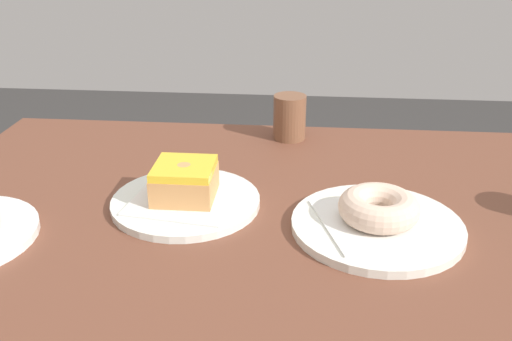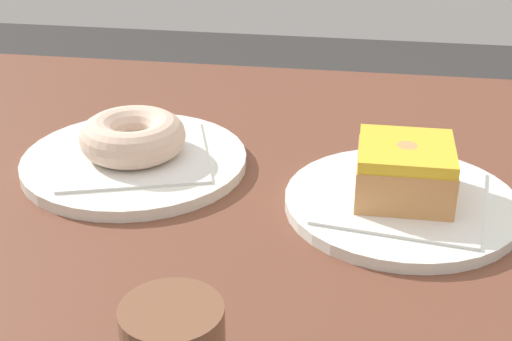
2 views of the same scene
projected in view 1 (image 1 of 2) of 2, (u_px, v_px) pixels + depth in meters
name	position (u px, v px, depth m)	size (l,w,h in m)	color
table	(266.00, 259.00, 0.83)	(1.07, 0.73, 0.74)	brown
plate_sugar_ring	(377.00, 226.00, 0.75)	(0.23, 0.23, 0.01)	white
napkin_sugar_ring	(377.00, 221.00, 0.75)	(0.15, 0.15, 0.00)	white
donut_sugar_ring	(379.00, 208.00, 0.74)	(0.11, 0.11, 0.04)	beige
plate_glazed_square	(186.00, 202.00, 0.82)	(0.22, 0.22, 0.01)	white
napkin_glazed_square	(186.00, 197.00, 0.81)	(0.14, 0.14, 0.00)	white
donut_glazed_square	(185.00, 181.00, 0.80)	(0.09, 0.09, 0.05)	tan
sugar_jar	(290.00, 117.00, 1.05)	(0.06, 0.06, 0.08)	brown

